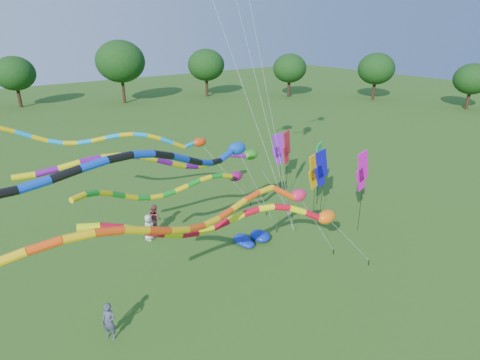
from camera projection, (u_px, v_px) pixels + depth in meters
ground at (314, 283)px, 19.73m from camera, size 160.00×160.00×0.00m
tree_ring at (367, 194)px, 15.96m from camera, size 117.23×118.84×9.38m
tube_kite_red at (254, 220)px, 17.10m from camera, size 13.32×2.60×6.15m
tube_kite_orange at (222, 211)px, 15.09m from camera, size 15.25×2.19×7.32m
tube_kite_purple at (184, 160)px, 19.50m from camera, size 15.01×1.33×7.46m
tube_kite_blue at (164, 161)px, 15.33m from camera, size 15.91×4.25×8.68m
tube_kite_cyan at (135, 140)px, 23.15m from camera, size 13.58×3.68×7.52m
tube_kite_green at (190, 184)px, 20.49m from camera, size 12.37×2.80×6.17m
banner_pole_blue_a at (321, 169)px, 25.01m from camera, size 1.16×0.17×4.71m
banner_pole_orange at (314, 171)px, 25.90m from camera, size 1.16×0.22×4.23m
banner_pole_red at (286, 148)px, 27.72m from camera, size 1.12×0.47×5.14m
banner_pole_green at (319, 160)px, 26.91m from camera, size 1.10×0.52×4.59m
banner_pole_violet at (279, 149)px, 29.87m from camera, size 1.11×0.51×4.41m
banner_pole_magenta_a at (362, 171)px, 23.11m from camera, size 1.16×0.11×5.21m
blue_nylon_heap at (252, 236)px, 23.47m from camera, size 1.63×1.92×0.57m
person_a at (149, 227)px, 23.37m from camera, size 0.93×0.83×1.60m
person_b at (109, 322)px, 15.97m from camera, size 0.68×0.72×1.65m
person_c at (155, 219)px, 24.15m from camera, size 0.86×1.01×1.83m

